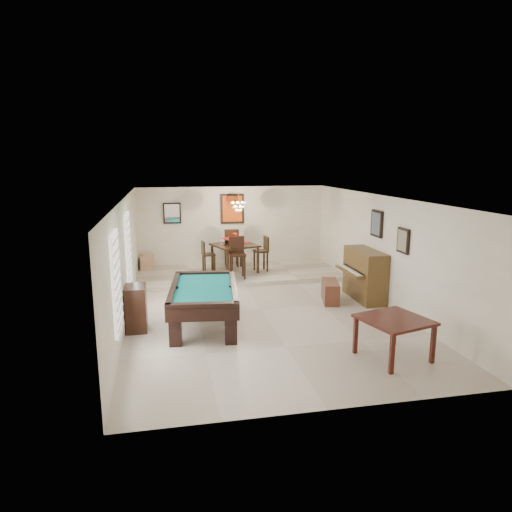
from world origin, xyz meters
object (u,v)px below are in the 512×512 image
object	(u,v)px
piano_bench	(330,292)
pool_table	(204,307)
square_table	(393,338)
dining_chair_east	(261,254)
dining_chair_west	(209,257)
chandelier	(238,203)
flower_vase	(235,236)
upright_piano	(359,275)
dining_table	(235,256)
apothecary_chest	(136,308)
dining_chair_south	(238,258)
dining_chair_north	(231,247)
corner_bench	(147,262)

from	to	relation	value
piano_bench	pool_table	bearing A→B (deg)	-161.40
square_table	dining_chair_east	size ratio (longest dim) A/B	1.01
dining_chair_west	dining_chair_east	distance (m)	1.57
dining_chair_east	chandelier	size ratio (longest dim) A/B	1.75
piano_bench	flower_vase	size ratio (longest dim) A/B	3.73
square_table	flower_vase	xyz separation A→B (m)	(-1.83, 6.34, 0.84)
upright_piano	dining_table	distance (m)	3.99
pool_table	flower_vase	distance (m)	4.36
square_table	dining_chair_west	xyz separation A→B (m)	(-2.61, 6.37, 0.24)
pool_table	dining_chair_east	distance (m)	4.56
apothecary_chest	dining_chair_south	size ratio (longest dim) A/B	0.78
apothecary_chest	chandelier	xyz separation A→B (m)	(2.77, 3.99, 1.74)
pool_table	dining_chair_east	bearing A→B (deg)	69.16
dining_chair_east	chandelier	bearing A→B (deg)	-93.88
pool_table	chandelier	size ratio (longest dim) A/B	4.16
dining_chair_east	dining_chair_north	bearing A→B (deg)	-143.00
upright_piano	piano_bench	xyz separation A→B (m)	(-0.76, -0.06, -0.37)
dining_chair_west	corner_bench	bearing A→B (deg)	58.02
flower_vase	square_table	bearing A→B (deg)	-73.89
upright_piano	chandelier	size ratio (longest dim) A/B	2.50
upright_piano	flower_vase	bearing A→B (deg)	132.17
apothecary_chest	upright_piano	bearing A→B (deg)	11.59
dining_chair_west	chandelier	world-z (taller)	chandelier
apothecary_chest	corner_bench	distance (m)	4.94
piano_bench	apothecary_chest	size ratio (longest dim) A/B	0.99
piano_bench	dining_chair_north	distance (m)	4.28
piano_bench	apothecary_chest	bearing A→B (deg)	-167.27
dining_chair_east	square_table	bearing A→B (deg)	2.82
upright_piano	dining_chair_south	bearing A→B (deg)	141.28
dining_chair_south	corner_bench	bearing A→B (deg)	147.81
dining_chair_south	chandelier	bearing A→B (deg)	78.68
dining_chair_east	chandelier	world-z (taller)	chandelier
pool_table	dining_table	distance (m)	4.29
dining_chair_south	chandelier	size ratio (longest dim) A/B	1.97
pool_table	upright_piano	xyz separation A→B (m)	(3.95, 1.14, 0.21)
dining_chair_west	chandelier	bearing A→B (deg)	-102.08
dining_chair_south	corner_bench	xyz separation A→B (m)	(-2.57, 1.67, -0.37)
pool_table	square_table	size ratio (longest dim) A/B	2.36
flower_vase	chandelier	world-z (taller)	chandelier
upright_piano	corner_bench	bearing A→B (deg)	143.96
dining_chair_south	pool_table	bearing A→B (deg)	-109.71
piano_bench	dining_chair_east	bearing A→B (deg)	110.55
chandelier	dining_chair_west	bearing A→B (deg)	174.58
square_table	corner_bench	bearing A→B (deg)	121.54
flower_vase	chandelier	size ratio (longest dim) A/B	0.41
apothecary_chest	dining_table	world-z (taller)	dining_table
dining_chair_east	corner_bench	bearing A→B (deg)	-111.65
dining_chair_north	corner_bench	xyz separation A→B (m)	(-2.62, 0.10, -0.38)
dining_chair_east	dining_table	bearing A→B (deg)	-98.55
dining_chair_south	piano_bench	bearing A→B (deg)	-48.14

